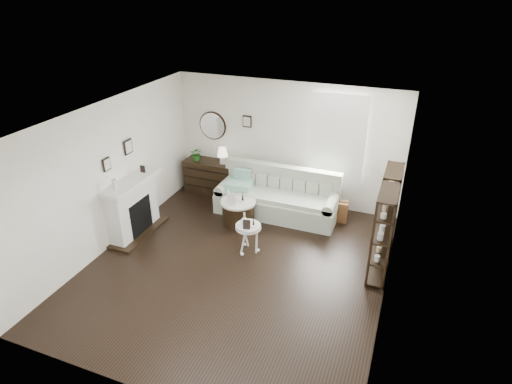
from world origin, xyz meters
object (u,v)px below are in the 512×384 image
at_px(sofa, 278,199).
at_px(drum_table, 238,212).
at_px(pedestal_table, 248,227).
at_px(dresser, 210,177).

xyz_separation_m(sofa, drum_table, (-0.63, -0.68, -0.08)).
relative_size(drum_table, pedestal_table, 1.28).
height_order(sofa, dresser, sofa).
bearing_deg(pedestal_table, dresser, 131.81).
distance_m(dresser, pedestal_table, 2.64).
height_order(sofa, pedestal_table, sofa).
relative_size(sofa, dresser, 2.20).
bearing_deg(dresser, drum_table, -42.41).
relative_size(sofa, drum_table, 3.56).
xyz_separation_m(dresser, pedestal_table, (1.76, -1.96, 0.13)).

